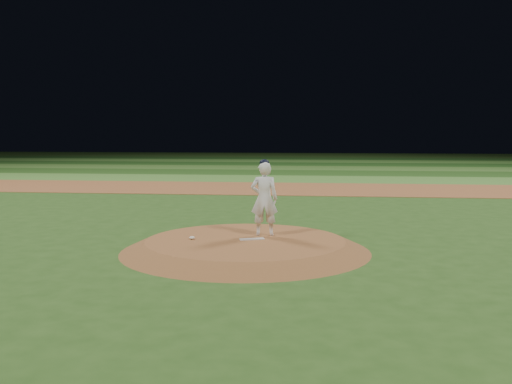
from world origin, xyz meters
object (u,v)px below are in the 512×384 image
Objects in this scene: rosin_bag at (192,238)px; pitcher_on_mound at (264,198)px; pitching_rubber at (252,239)px; pitchers_mound at (245,245)px.

pitcher_on_mound is at bearing 23.32° from rosin_bag.
rosin_bag is at bearing 163.85° from pitching_rubber.
rosin_bag is at bearing -156.68° from pitcher_on_mound.
pitching_rubber is 1.33m from rosin_bag.
pitching_rubber is at bearing -111.32° from pitcher_on_mound.
pitchers_mound is 1.20m from rosin_bag.
pitchers_mound is 10.09× the size of pitching_rubber.
rosin_bag is (-1.33, -0.11, 0.02)m from pitching_rubber.
pitcher_on_mound is at bearing 56.86° from pitchers_mound.
pitching_rubber is (0.14, -0.00, 0.14)m from pitchers_mound.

